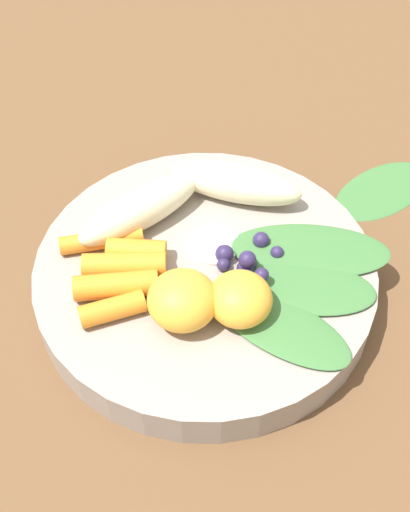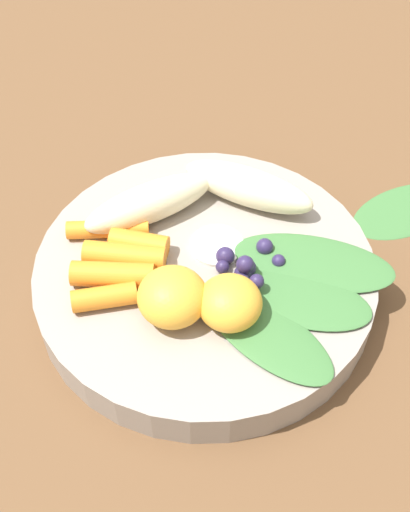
# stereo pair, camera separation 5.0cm
# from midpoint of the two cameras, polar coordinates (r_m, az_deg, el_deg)

# --- Properties ---
(ground_plane) EXTENTS (2.40, 2.40, 0.00)m
(ground_plane) POSITION_cam_midpoint_polar(r_m,az_deg,el_deg) (0.53, 2.69, -3.11)
(ground_plane) COLOR brown
(bowl) EXTENTS (0.26, 0.26, 0.03)m
(bowl) POSITION_cam_midpoint_polar(r_m,az_deg,el_deg) (0.52, 2.75, -2.04)
(bowl) COLOR gray
(bowl) RESTS_ON ground_plane
(banana_peeled_left) EXTENTS (0.11, 0.09, 0.03)m
(banana_peeled_left) POSITION_cam_midpoint_polar(r_m,az_deg,el_deg) (0.53, -2.13, 4.51)
(banana_peeled_left) COLOR beige
(banana_peeled_left) RESTS_ON bowl
(banana_peeled_right) EXTENTS (0.04, 0.11, 0.03)m
(banana_peeled_right) POSITION_cam_midpoint_polar(r_m,az_deg,el_deg) (0.54, 6.36, 5.89)
(banana_peeled_right) COLOR beige
(banana_peeled_right) RESTS_ON bowl
(orange_segment_near) EXTENTS (0.05, 0.05, 0.03)m
(orange_segment_near) POSITION_cam_midpoint_polar(r_m,az_deg,el_deg) (0.46, 5.25, -4.25)
(orange_segment_near) COLOR #F4A833
(orange_segment_near) RESTS_ON bowl
(orange_segment_far) EXTENTS (0.05, 0.05, 0.04)m
(orange_segment_far) POSITION_cam_midpoint_polar(r_m,az_deg,el_deg) (0.46, -0.08, -3.63)
(orange_segment_far) COLOR #F4A833
(orange_segment_far) RESTS_ON bowl
(carrot_front) EXTENTS (0.04, 0.06, 0.01)m
(carrot_front) POSITION_cam_midpoint_polar(r_m,az_deg,el_deg) (0.52, -5.76, 2.20)
(carrot_front) COLOR orange
(carrot_front) RESTS_ON bowl
(carrot_mid_left) EXTENTS (0.03, 0.05, 0.02)m
(carrot_mid_left) POSITION_cam_midpoint_polar(r_m,az_deg,el_deg) (0.51, -2.98, 0.94)
(carrot_mid_left) COLOR orange
(carrot_mid_left) RESTS_ON bowl
(carrot_mid_right) EXTENTS (0.04, 0.06, 0.02)m
(carrot_mid_right) POSITION_cam_midpoint_polar(r_m,az_deg,el_deg) (0.50, -4.20, -0.14)
(carrot_mid_right) COLOR orange
(carrot_mid_right) RESTS_ON bowl
(carrot_rear) EXTENTS (0.04, 0.06, 0.02)m
(carrot_rear) POSITION_cam_midpoint_polar(r_m,az_deg,el_deg) (0.49, -5.16, -1.80)
(carrot_rear) COLOR orange
(carrot_rear) RESTS_ON bowl
(carrot_small) EXTENTS (0.04, 0.05, 0.02)m
(carrot_small) POSITION_cam_midpoint_polar(r_m,az_deg,el_deg) (0.47, -5.79, -3.76)
(carrot_small) COLOR orange
(carrot_small) RESTS_ON bowl
(blueberry_pile) EXTENTS (0.06, 0.05, 0.02)m
(blueberry_pile) POSITION_cam_midpoint_polar(r_m,az_deg,el_deg) (0.49, 6.39, -1.16)
(blueberry_pile) COLOR #2D234C
(blueberry_pile) RESTS_ON bowl
(coconut_shred_patch) EXTENTS (0.04, 0.04, 0.00)m
(coconut_shred_patch) POSITION_cam_midpoint_polar(r_m,az_deg,el_deg) (0.51, 4.05, 0.69)
(coconut_shred_patch) COLOR white
(coconut_shred_patch) RESTS_ON bowl
(kale_leaf_left) EXTENTS (0.08, 0.12, 0.01)m
(kale_leaf_left) POSITION_cam_midpoint_polar(r_m,az_deg,el_deg) (0.47, 8.51, -6.95)
(kale_leaf_left) COLOR #3D7038
(kale_leaf_left) RESTS_ON bowl
(kale_leaf_right) EXTENTS (0.07, 0.11, 0.01)m
(kale_leaf_right) POSITION_cam_midpoint_polar(r_m,az_deg,el_deg) (0.49, 11.23, -3.45)
(kale_leaf_right) COLOR #3D7038
(kale_leaf_right) RESTS_ON bowl
(kale_leaf_rear) EXTENTS (0.08, 0.13, 0.01)m
(kale_leaf_rear) POSITION_cam_midpoint_polar(r_m,az_deg,el_deg) (0.51, 12.11, -0.69)
(kale_leaf_rear) COLOR #3D7038
(kale_leaf_rear) RESTS_ON bowl
(kale_leaf_stray) EXTENTS (0.12, 0.11, 0.01)m
(kale_leaf_stray) POSITION_cam_midpoint_polar(r_m,az_deg,el_deg) (0.62, 19.27, 3.77)
(kale_leaf_stray) COLOR #3D7038
(kale_leaf_stray) RESTS_ON ground_plane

